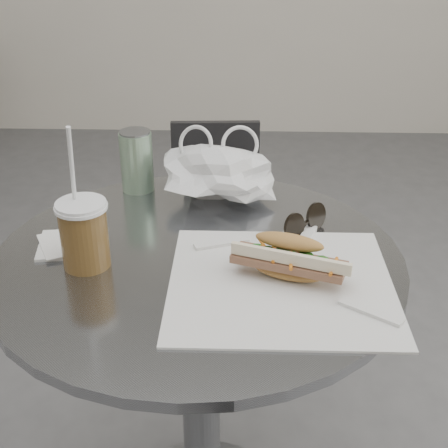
{
  "coord_description": "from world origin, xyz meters",
  "views": [
    {
      "loc": [
        0.08,
        -0.79,
        1.33
      ],
      "look_at": [
        0.05,
        0.23,
        0.79
      ],
      "focal_mm": 50.0,
      "sensor_mm": 36.0,
      "label": 1
    }
  ],
  "objects_px": {
    "cafe_table": "(200,370)",
    "drink_can": "(137,161)",
    "iced_coffee": "(84,233)",
    "sunglasses": "(304,223)",
    "chair_far": "(216,245)",
    "banh_mi": "(289,258)"
  },
  "relations": [
    {
      "from": "cafe_table",
      "to": "banh_mi",
      "type": "distance_m",
      "value": 0.36
    },
    {
      "from": "iced_coffee",
      "to": "chair_far",
      "type": "bearing_deg",
      "value": 76.86
    },
    {
      "from": "banh_mi",
      "to": "drink_can",
      "type": "relative_size",
      "value": 1.86
    },
    {
      "from": "sunglasses",
      "to": "drink_can",
      "type": "distance_m",
      "value": 0.41
    },
    {
      "from": "chair_far",
      "to": "banh_mi",
      "type": "relative_size",
      "value": 2.69
    },
    {
      "from": "drink_can",
      "to": "sunglasses",
      "type": "bearing_deg",
      "value": -28.52
    },
    {
      "from": "chair_far",
      "to": "banh_mi",
      "type": "bearing_deg",
      "value": 97.6
    },
    {
      "from": "cafe_table",
      "to": "iced_coffee",
      "type": "relative_size",
      "value": 2.85
    },
    {
      "from": "chair_far",
      "to": "iced_coffee",
      "type": "xyz_separation_m",
      "value": [
        -0.19,
        -0.83,
        0.5
      ]
    },
    {
      "from": "chair_far",
      "to": "sunglasses",
      "type": "bearing_deg",
      "value": 103.31
    },
    {
      "from": "chair_far",
      "to": "banh_mi",
      "type": "xyz_separation_m",
      "value": [
        0.16,
        -0.86,
        0.47
      ]
    },
    {
      "from": "cafe_table",
      "to": "drink_can",
      "type": "bearing_deg",
      "value": 118.11
    },
    {
      "from": "cafe_table",
      "to": "iced_coffee",
      "type": "distance_m",
      "value": 0.39
    },
    {
      "from": "banh_mi",
      "to": "drink_can",
      "type": "xyz_separation_m",
      "value": [
        -0.32,
        0.36,
        0.03
      ]
    },
    {
      "from": "sunglasses",
      "to": "chair_far",
      "type": "bearing_deg",
      "value": 60.43
    },
    {
      "from": "cafe_table",
      "to": "drink_can",
      "type": "height_order",
      "value": "drink_can"
    },
    {
      "from": "cafe_table",
      "to": "iced_coffee",
      "type": "height_order",
      "value": "iced_coffee"
    },
    {
      "from": "sunglasses",
      "to": "cafe_table",
      "type": "bearing_deg",
      "value": 159.25
    },
    {
      "from": "drink_can",
      "to": "banh_mi",
      "type": "bearing_deg",
      "value": -48.97
    },
    {
      "from": "iced_coffee",
      "to": "sunglasses",
      "type": "distance_m",
      "value": 0.42
    },
    {
      "from": "iced_coffee",
      "to": "sunglasses",
      "type": "relative_size",
      "value": 2.6
    },
    {
      "from": "banh_mi",
      "to": "sunglasses",
      "type": "xyz_separation_m",
      "value": [
        0.04,
        0.17,
        -0.02
      ]
    }
  ]
}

